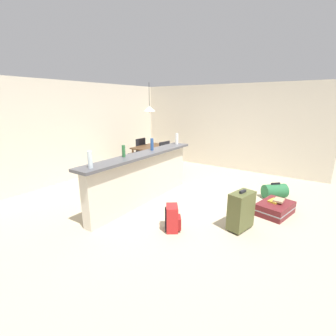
{
  "coord_description": "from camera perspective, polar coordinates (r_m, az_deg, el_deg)",
  "views": [
    {
      "loc": [
        -4.02,
        -2.51,
        2.0
      ],
      "look_at": [
        0.14,
        0.31,
        0.61
      ],
      "focal_mm": 25.71,
      "sensor_mm": 36.0,
      "label": 1
    }
  ],
  "objects": [
    {
      "name": "ground_plane",
      "position": [
        5.16,
        1.97,
        -7.67
      ],
      "size": [
        13.0,
        13.0,
        0.05
      ],
      "primitive_type": "cube",
      "color": "#BCAD8E"
    },
    {
      "name": "wall_back",
      "position": [
        6.91,
        -20.11,
        8.3
      ],
      "size": [
        6.6,
        0.1,
        2.5
      ],
      "primitive_type": "cube",
      "color": "beige",
      "rests_on": "ground_plane"
    },
    {
      "name": "wall_right",
      "position": [
        7.65,
        12.54,
        9.48
      ],
      "size": [
        0.1,
        6.0,
        2.5
      ],
      "primitive_type": "cube",
      "color": "beige",
      "rests_on": "ground_plane"
    },
    {
      "name": "partition_half_wall",
      "position": [
        4.88,
        -6.02,
        -2.72
      ],
      "size": [
        2.8,
        0.2,
        0.97
      ],
      "primitive_type": "cube",
      "color": "beige",
      "rests_on": "ground_plane"
    },
    {
      "name": "bar_countertop",
      "position": [
        4.75,
        -6.19,
        3.12
      ],
      "size": [
        2.96,
        0.4,
        0.05
      ],
      "primitive_type": "cube",
      "color": "#4C4C51",
      "rests_on": "partition_half_wall"
    },
    {
      "name": "bottle_clear",
      "position": [
        3.85,
        -18.0,
        1.9
      ],
      "size": [
        0.08,
        0.08,
        0.26
      ],
      "primitive_type": "cylinder",
      "color": "silver",
      "rests_on": "bar_countertop"
    },
    {
      "name": "bottle_green",
      "position": [
        4.48,
        -10.49,
        3.96
      ],
      "size": [
        0.06,
        0.06,
        0.22
      ],
      "primitive_type": "cylinder",
      "color": "#2D6B38",
      "rests_on": "bar_countertop"
    },
    {
      "name": "bottle_blue",
      "position": [
        5.04,
        -3.82,
        5.62
      ],
      "size": [
        0.07,
        0.07,
        0.25
      ],
      "primitive_type": "cylinder",
      "color": "#284C89",
      "rests_on": "bar_countertop"
    },
    {
      "name": "bottle_white",
      "position": [
        5.76,
        2.1,
        6.93
      ],
      "size": [
        0.07,
        0.07,
        0.26
      ],
      "primitive_type": "cylinder",
      "color": "silver",
      "rests_on": "bar_countertop"
    },
    {
      "name": "dining_table",
      "position": [
        7.07,
        -3.64,
        4.4
      ],
      "size": [
        1.1,
        0.8,
        0.74
      ],
      "color": "#4C331E",
      "rests_on": "ground_plane"
    },
    {
      "name": "dining_chair_near_partition",
      "position": [
        6.71,
        -0.18,
        2.69
      ],
      "size": [
        0.45,
        0.45,
        0.93
      ],
      "color": "black",
      "rests_on": "ground_plane"
    },
    {
      "name": "dining_chair_far_side",
      "position": [
        7.46,
        -7.0,
        3.88
      ],
      "size": [
        0.41,
        0.41,
        0.93
      ],
      "color": "black",
      "rests_on": "ground_plane"
    },
    {
      "name": "pendant_lamp",
      "position": [
        6.94,
        -4.42,
        13.85
      ],
      "size": [
        0.34,
        0.34,
        0.81
      ],
      "color": "black"
    },
    {
      "name": "suitcase_flat_maroon",
      "position": [
        4.89,
        24.05,
        -8.72
      ],
      "size": [
        0.88,
        0.64,
        0.22
      ],
      "color": "maroon",
      "rests_on": "ground_plane"
    },
    {
      "name": "backpack_red",
      "position": [
        3.92,
        1.09,
        -11.88
      ],
      "size": [
        0.34,
        0.33,
        0.42
      ],
      "color": "red",
      "rests_on": "ground_plane"
    },
    {
      "name": "suitcase_upright_olive",
      "position": [
        4.06,
        16.93,
        -9.59
      ],
      "size": [
        0.48,
        0.34,
        0.67
      ],
      "color": "#51562D",
      "rests_on": "ground_plane"
    },
    {
      "name": "duffel_bag_green",
      "position": [
        5.66,
        23.96,
        -5.01
      ],
      "size": [
        0.55,
        0.55,
        0.34
      ],
      "color": "#286B3D",
      "rests_on": "ground_plane"
    },
    {
      "name": "book_stack",
      "position": [
        4.87,
        24.41,
        -7.04
      ],
      "size": [
        0.26,
        0.27,
        0.07
      ],
      "color": "gold",
      "rests_on": "suitcase_flat_maroon"
    }
  ]
}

